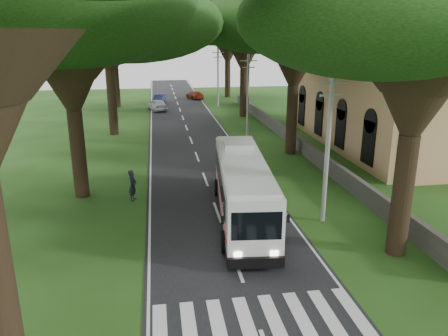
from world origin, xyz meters
The scene contains 18 objects.
ground centered at (0.00, 0.00, 0.00)m, with size 140.00×140.00×0.00m, color #234413.
road centered at (0.00, 25.00, 0.01)m, with size 8.00×120.00×0.04m, color black.
crosswalk centered at (0.00, -2.00, 0.00)m, with size 8.00×3.00×0.01m, color silver.
property_wall centered at (9.00, 24.00, 0.60)m, with size 0.35×50.00×1.20m, color #383533.
church centered at (17.86, 21.55, 4.91)m, with size 14.00×24.00×11.60m.
pole_near centered at (5.50, 6.00, 4.18)m, with size 1.60×0.24×8.00m.
pole_mid centered at (5.50, 26.00, 4.18)m, with size 1.60×0.24×8.00m.
pole_far centered at (5.50, 46.00, 4.18)m, with size 1.60×0.24×8.00m.
tree_l_mida centered at (-8.00, 12.00, 10.90)m, with size 15.31×15.31×14.23m.
tree_l_far centered at (-8.50, 48.00, 10.84)m, with size 13.59×13.59×13.86m.
tree_r_mida centered at (8.00, 20.00, 11.62)m, with size 15.20×15.20×14.94m.
tree_r_midb centered at (7.50, 38.00, 11.65)m, with size 14.39×14.39×14.82m.
tree_r_far centered at (8.50, 56.00, 11.51)m, with size 15.64×15.64×14.92m.
coach_bus centered at (1.24, 7.02, 1.84)m, with size 3.55×11.75×3.41m.
distant_car_a centered at (-3.00, 43.93, 0.78)m, with size 1.78×4.42×1.51m, color silver.
distant_car_b centered at (-2.65, 50.72, 0.67)m, with size 1.35×3.86×1.27m, color navy.
distant_car_c centered at (3.00, 54.33, 0.66)m, with size 1.75×4.31×1.25m, color maroon.
pedestrian centered at (-4.81, 10.76, 0.95)m, with size 0.69×0.46×1.91m, color black.
Camera 1 is at (-3.19, -14.80, 9.68)m, focal length 35.00 mm.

